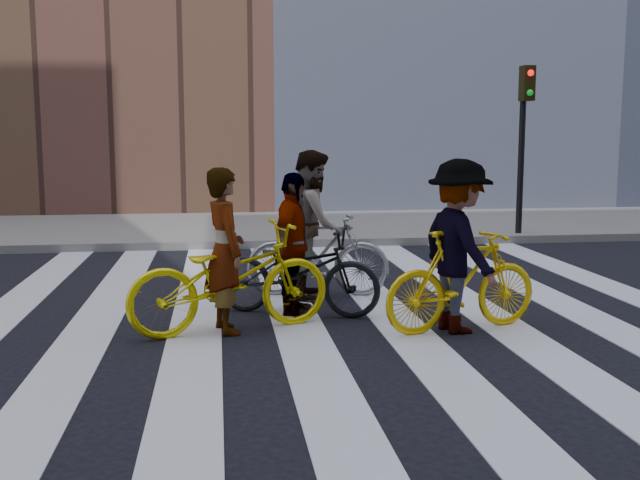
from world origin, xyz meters
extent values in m
plane|color=black|center=(0.00, 0.00, 0.00)|extent=(100.00, 100.00, 0.00)
cube|color=gray|center=(0.00, 7.50, 0.07)|extent=(100.00, 5.00, 0.15)
cube|color=silver|center=(-2.75, 0.00, 0.01)|extent=(0.55, 10.00, 0.01)
cube|color=silver|center=(-1.65, 0.00, 0.01)|extent=(0.55, 10.00, 0.01)
cube|color=silver|center=(-0.55, 0.00, 0.01)|extent=(0.55, 10.00, 0.01)
cube|color=silver|center=(0.55, 0.00, 0.01)|extent=(0.55, 10.00, 0.01)
cube|color=silver|center=(1.65, 0.00, 0.01)|extent=(0.55, 10.00, 0.01)
cube|color=silver|center=(2.75, 0.00, 0.01)|extent=(0.55, 10.00, 0.01)
cylinder|color=black|center=(4.40, 5.40, 1.60)|extent=(0.12, 0.12, 3.20)
cube|color=black|center=(4.40, 5.25, 3.00)|extent=(0.22, 0.28, 0.65)
sphere|color=red|center=(4.40, 5.10, 3.18)|extent=(0.12, 0.12, 0.12)
sphere|color=#0CCC26|center=(4.40, 5.10, 2.82)|extent=(0.12, 0.12, 0.12)
imported|color=yellow|center=(-1.27, -0.68, 0.57)|extent=(2.29, 1.35, 1.14)
imported|color=#9CA0A6|center=(-0.14, 0.93, 0.55)|extent=(1.89, 0.81, 1.10)
imported|color=yellow|center=(1.13, -0.97, 0.54)|extent=(1.86, 0.92, 1.08)
imported|color=black|center=(-0.50, -0.03, 0.51)|extent=(2.05, 1.35, 1.02)
imported|color=slate|center=(-1.32, -0.68, 0.86)|extent=(0.58, 0.72, 1.72)
imported|color=slate|center=(-0.19, 0.93, 0.93)|extent=(0.85, 1.01, 1.86)
imported|color=slate|center=(1.08, -0.97, 0.90)|extent=(0.93, 1.29, 1.81)
imported|color=slate|center=(-0.55, -0.03, 0.82)|extent=(0.73, 1.04, 1.63)
camera|label=1|loc=(-1.38, -8.38, 2.06)|focal=42.00mm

